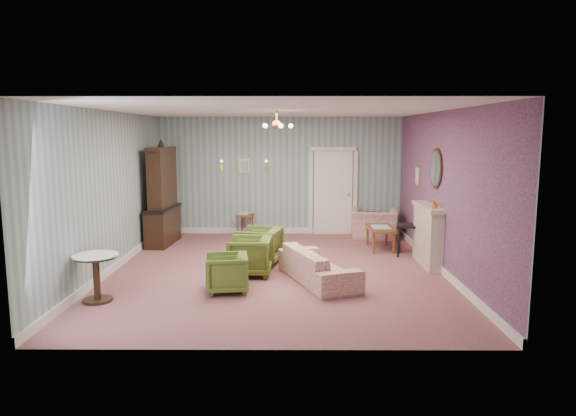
{
  "coord_description": "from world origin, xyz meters",
  "views": [
    {
      "loc": [
        0.25,
        -9.14,
        2.5
      ],
      "look_at": [
        0.2,
        0.4,
        1.1
      ],
      "focal_mm": 31.84,
      "sensor_mm": 36.0,
      "label": 1
    }
  ],
  "objects_px": {
    "olive_chair_c": "(260,244)",
    "wingback_chair": "(374,219)",
    "olive_chair_a": "(227,271)",
    "pedestal_table": "(97,278)",
    "olive_chair_b": "(249,254)",
    "dresser": "(162,193)",
    "sofa_chintz": "(318,260)",
    "coffee_table": "(380,238)",
    "side_table_black": "(408,240)",
    "fireplace": "(428,235)"
  },
  "relations": [
    {
      "from": "olive_chair_c",
      "to": "side_table_black",
      "type": "xyz_separation_m",
      "value": [
        3.0,
        0.58,
        -0.06
      ]
    },
    {
      "from": "olive_chair_c",
      "to": "wingback_chair",
      "type": "height_order",
      "value": "wingback_chair"
    },
    {
      "from": "coffee_table",
      "to": "pedestal_table",
      "type": "height_order",
      "value": "pedestal_table"
    },
    {
      "from": "coffee_table",
      "to": "pedestal_table",
      "type": "relative_size",
      "value": 1.33
    },
    {
      "from": "fireplace",
      "to": "coffee_table",
      "type": "bearing_deg",
      "value": 116.39
    },
    {
      "from": "olive_chair_a",
      "to": "olive_chair_b",
      "type": "xyz_separation_m",
      "value": [
        0.29,
        0.97,
        0.04
      ]
    },
    {
      "from": "side_table_black",
      "to": "fireplace",
      "type": "bearing_deg",
      "value": -73.28
    },
    {
      "from": "coffee_table",
      "to": "side_table_black",
      "type": "relative_size",
      "value": 1.46
    },
    {
      "from": "olive_chair_a",
      "to": "side_table_black",
      "type": "distance_m",
      "value": 4.17
    },
    {
      "from": "sofa_chintz",
      "to": "dresser",
      "type": "bearing_deg",
      "value": 27.77
    },
    {
      "from": "olive_chair_a",
      "to": "pedestal_table",
      "type": "height_order",
      "value": "pedestal_table"
    },
    {
      "from": "sofa_chintz",
      "to": "wingback_chair",
      "type": "height_order",
      "value": "wingback_chair"
    },
    {
      "from": "dresser",
      "to": "coffee_table",
      "type": "xyz_separation_m",
      "value": [
        4.85,
        -0.52,
        -0.92
      ]
    },
    {
      "from": "olive_chair_c",
      "to": "fireplace",
      "type": "relative_size",
      "value": 0.55
    },
    {
      "from": "fireplace",
      "to": "sofa_chintz",
      "type": "bearing_deg",
      "value": -152.5
    },
    {
      "from": "side_table_black",
      "to": "pedestal_table",
      "type": "xyz_separation_m",
      "value": [
        -5.3,
        -2.87,
        0.03
      ]
    },
    {
      "from": "olive_chair_b",
      "to": "side_table_black",
      "type": "bearing_deg",
      "value": 116.29
    },
    {
      "from": "olive_chair_c",
      "to": "dresser",
      "type": "relative_size",
      "value": 0.33
    },
    {
      "from": "dresser",
      "to": "side_table_black",
      "type": "relative_size",
      "value": 3.52
    },
    {
      "from": "wingback_chair",
      "to": "coffee_table",
      "type": "xyz_separation_m",
      "value": [
        -0.06,
        -1.16,
        -0.23
      ]
    },
    {
      "from": "olive_chair_a",
      "to": "side_table_black",
      "type": "bearing_deg",
      "value": 117.41
    },
    {
      "from": "olive_chair_c",
      "to": "wingback_chair",
      "type": "distance_m",
      "value": 3.52
    },
    {
      "from": "sofa_chintz",
      "to": "fireplace",
      "type": "distance_m",
      "value": 2.42
    },
    {
      "from": "olive_chair_b",
      "to": "sofa_chintz",
      "type": "xyz_separation_m",
      "value": [
        1.2,
        -0.4,
        0.0
      ]
    },
    {
      "from": "sofa_chintz",
      "to": "pedestal_table",
      "type": "height_order",
      "value": "sofa_chintz"
    },
    {
      "from": "olive_chair_b",
      "to": "olive_chair_a",
      "type": "bearing_deg",
      "value": -14.51
    },
    {
      "from": "coffee_table",
      "to": "sofa_chintz",
      "type": "bearing_deg",
      "value": -121.17
    },
    {
      "from": "coffee_table",
      "to": "pedestal_table",
      "type": "distance_m",
      "value": 5.99
    },
    {
      "from": "fireplace",
      "to": "coffee_table",
      "type": "xyz_separation_m",
      "value": [
        -0.66,
        1.33,
        -0.33
      ]
    },
    {
      "from": "olive_chair_c",
      "to": "wingback_chair",
      "type": "bearing_deg",
      "value": 146.2
    },
    {
      "from": "olive_chair_b",
      "to": "pedestal_table",
      "type": "bearing_deg",
      "value": -54.1
    },
    {
      "from": "coffee_table",
      "to": "olive_chair_a",
      "type": "bearing_deg",
      "value": -134.5
    },
    {
      "from": "olive_chair_a",
      "to": "pedestal_table",
      "type": "distance_m",
      "value": 1.94
    },
    {
      "from": "sofa_chintz",
      "to": "dresser",
      "type": "distance_m",
      "value": 4.56
    },
    {
      "from": "olive_chair_a",
      "to": "wingback_chair",
      "type": "bearing_deg",
      "value": 136.59
    },
    {
      "from": "dresser",
      "to": "fireplace",
      "type": "distance_m",
      "value": 5.84
    },
    {
      "from": "olive_chair_c",
      "to": "dresser",
      "type": "distance_m",
      "value": 2.99
    },
    {
      "from": "olive_chair_c",
      "to": "dresser",
      "type": "xyz_separation_m",
      "value": [
        -2.3,
        1.73,
        0.78
      ]
    },
    {
      "from": "coffee_table",
      "to": "side_table_black",
      "type": "bearing_deg",
      "value": -54.52
    },
    {
      "from": "coffee_table",
      "to": "side_table_black",
      "type": "height_order",
      "value": "side_table_black"
    },
    {
      "from": "dresser",
      "to": "coffee_table",
      "type": "bearing_deg",
      "value": -2.34
    },
    {
      "from": "olive_chair_a",
      "to": "pedestal_table",
      "type": "bearing_deg",
      "value": -82.97
    },
    {
      "from": "olive_chair_b",
      "to": "wingback_chair",
      "type": "height_order",
      "value": "wingback_chair"
    },
    {
      "from": "olive_chair_b",
      "to": "olive_chair_c",
      "type": "xyz_separation_m",
      "value": [
        0.13,
        0.83,
        0.01
      ]
    },
    {
      "from": "dresser",
      "to": "olive_chair_b",
      "type": "bearing_deg",
      "value": -46.02
    },
    {
      "from": "fireplace",
      "to": "dresser",
      "type": "bearing_deg",
      "value": 161.46
    },
    {
      "from": "wingback_chair",
      "to": "dresser",
      "type": "xyz_separation_m",
      "value": [
        -4.9,
        -0.64,
        0.69
      ]
    },
    {
      "from": "olive_chair_a",
      "to": "olive_chair_b",
      "type": "distance_m",
      "value": 1.01
    },
    {
      "from": "olive_chair_b",
      "to": "dresser",
      "type": "relative_size",
      "value": 0.32
    },
    {
      "from": "olive_chair_a",
      "to": "coffee_table",
      "type": "bearing_deg",
      "value": 127.99
    }
  ]
}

